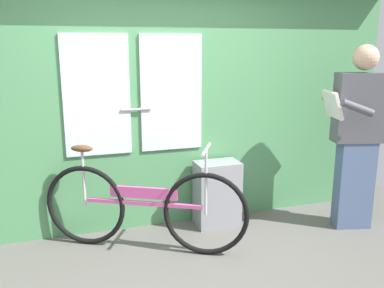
# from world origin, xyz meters

# --- Properties ---
(ground_plane) EXTENTS (5.99, 3.86, 0.04)m
(ground_plane) POSITION_xyz_m (0.00, 0.00, -0.02)
(ground_plane) COLOR #56544F
(train_door_wall) EXTENTS (4.99, 0.28, 2.34)m
(train_door_wall) POSITION_xyz_m (-0.01, 1.12, 1.22)
(train_door_wall) COLOR #4C8C56
(train_door_wall) RESTS_ON ground_plane
(bicycle_near_door) EXTENTS (1.64, 0.91, 0.95)m
(bicycle_near_door) POSITION_xyz_m (-0.24, 0.62, 0.39)
(bicycle_near_door) COLOR black
(bicycle_near_door) RESTS_ON ground_plane
(passenger_reading_newspaper) EXTENTS (0.63, 0.57, 1.79)m
(passenger_reading_newspaper) POSITION_xyz_m (1.83, 0.46, 0.95)
(passenger_reading_newspaper) COLOR slate
(passenger_reading_newspaper) RESTS_ON ground_plane
(trash_bin_by_wall) EXTENTS (0.43, 0.28, 0.66)m
(trash_bin_by_wall) POSITION_xyz_m (0.57, 0.91, 0.33)
(trash_bin_by_wall) COLOR gray
(trash_bin_by_wall) RESTS_ON ground_plane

